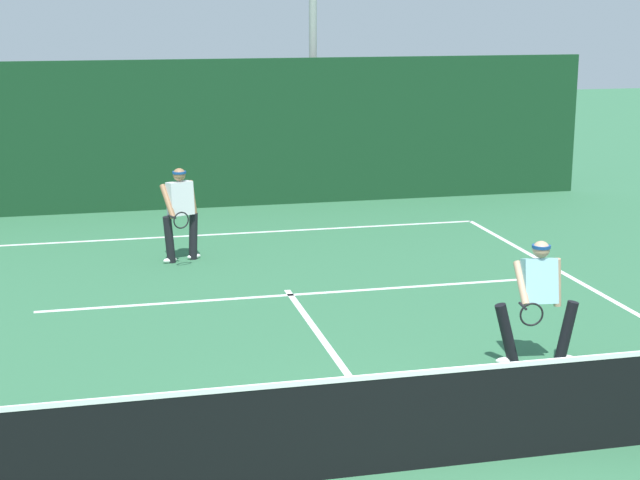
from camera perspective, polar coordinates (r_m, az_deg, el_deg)
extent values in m
plane|color=#336D48|center=(9.98, 5.55, -13.02)|extent=(80.00, 80.00, 0.00)
cube|color=white|center=(19.72, -4.29, 0.41)|extent=(9.52, 0.10, 0.01)
cube|color=white|center=(15.51, -1.71, -3.18)|extent=(7.76, 0.10, 0.01)
cube|color=white|center=(12.80, 0.94, -6.83)|extent=(0.10, 6.40, 0.01)
cube|color=black|center=(9.78, 5.62, -10.45)|extent=(10.26, 0.02, 0.98)
cube|color=white|center=(9.58, 5.69, -7.63)|extent=(10.26, 0.03, 0.05)
cylinder|color=black|center=(12.94, 14.01, -5.16)|extent=(0.29, 0.18, 0.81)
cylinder|color=black|center=(12.70, 10.72, -5.34)|extent=(0.36, 0.18, 0.81)
ellipsoid|color=white|center=(13.05, 13.92, -6.64)|extent=(0.27, 0.14, 0.09)
ellipsoid|color=white|center=(12.82, 10.65, -6.85)|extent=(0.27, 0.14, 0.09)
cube|color=#9EDBEA|center=(12.61, 12.53, -2.32)|extent=(0.45, 0.39, 0.60)
cylinder|color=tan|center=(12.70, 13.51, -2.39)|extent=(0.15, 0.11, 0.62)
cylinder|color=tan|center=(12.55, 11.53, -2.47)|extent=(0.16, 0.51, 0.50)
sphere|color=tan|center=(12.51, 12.63, -0.54)|extent=(0.21, 0.21, 0.21)
cylinder|color=#19478C|center=(12.50, 12.64, -0.37)|extent=(0.26, 0.26, 0.04)
cylinder|color=black|center=(12.37, 11.61, -3.75)|extent=(0.06, 0.26, 0.03)
torus|color=black|center=(12.06, 12.10, -4.22)|extent=(0.29, 0.06, 0.29)
cylinder|color=black|center=(17.72, -7.32, 0.23)|extent=(0.23, 0.21, 0.84)
cylinder|color=black|center=(17.52, -8.68, 0.02)|extent=(0.25, 0.22, 0.84)
ellipsoid|color=white|center=(17.81, -7.28, -0.94)|extent=(0.28, 0.20, 0.09)
ellipsoid|color=white|center=(17.61, -8.64, -1.16)|extent=(0.28, 0.20, 0.09)
cube|color=silver|center=(17.47, -8.07, 2.39)|extent=(0.50, 0.41, 0.60)
cylinder|color=#9E704C|center=(17.58, -7.37, 2.40)|extent=(0.20, 0.16, 0.65)
cylinder|color=#9E704C|center=(17.37, -8.77, 2.21)|extent=(0.26, 0.47, 0.57)
sphere|color=#9E704C|center=(17.40, -8.12, 3.75)|extent=(0.22, 0.22, 0.22)
cylinder|color=#19478C|center=(17.39, -8.12, 3.88)|extent=(0.31, 0.31, 0.04)
cylinder|color=black|center=(17.17, -8.52, 1.33)|extent=(0.13, 0.25, 0.03)
torus|color=black|center=(16.88, -8.01, 1.13)|extent=(0.28, 0.13, 0.29)
cube|color=#143C20|center=(22.10, -5.49, 6.11)|extent=(16.87, 0.12, 3.28)
cylinder|color=#9EA39E|center=(23.18, -0.41, 10.34)|extent=(0.18, 0.18, 6.36)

